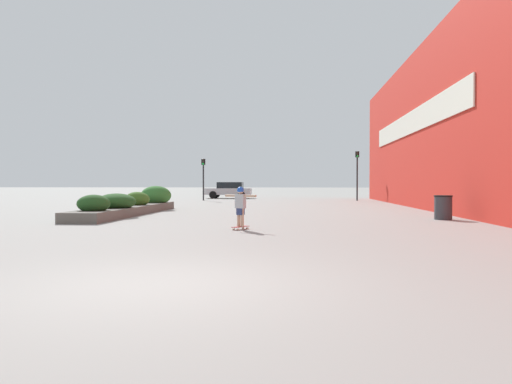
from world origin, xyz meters
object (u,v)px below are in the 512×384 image
traffic_light_left (203,172)px  trash_bin (443,207)px  traffic_light_right (357,167)px  car_center_left (229,190)px  skateboard (240,227)px  skateboarder (240,202)px  car_leftmost (458,189)px

traffic_light_left → trash_bin: bearing=-57.2°
traffic_light_left → traffic_light_right: bearing=2.7°
car_center_left → traffic_light_right: (10.39, -5.01, 1.77)m
skateboard → car_center_left: size_ratio=0.16×
skateboard → trash_bin: 8.15m
skateboarder → car_leftmost: car_leftmost is taller
skateboard → trash_bin: size_ratio=0.74×
skateboard → traffic_light_left: 24.20m
car_leftmost → traffic_light_left: (-21.08, -7.23, 1.38)m
skateboarder → traffic_light_left: traffic_light_left is taller
car_center_left → traffic_light_right: 11.67m
skateboard → skateboarder: skateboarder is taller
trash_bin → traffic_light_right: 19.73m
car_center_left → traffic_light_left: bearing=167.6°
trash_bin → car_center_left: size_ratio=0.22×
skateboarder → traffic_light_left: (-5.45, 23.49, 1.41)m
skateboarder → trash_bin: (6.83, 4.43, -0.33)m
trash_bin → car_center_left: (-11.06, 24.62, 0.30)m
traffic_light_left → car_center_left: bearing=77.6°
trash_bin → traffic_light_left: (-12.29, 19.06, 1.74)m
skateboard → trash_bin: (6.83, 4.43, 0.37)m
car_center_left → skateboard: bearing=-171.7°
car_leftmost → traffic_light_right: size_ratio=1.04×
car_leftmost → car_center_left: car_leftmost is taller
traffic_light_right → car_center_left: bearing=154.3°
traffic_light_left → traffic_light_right: traffic_light_right is taller
trash_bin → car_center_left: car_center_left is taller
skateboard → trash_bin: trash_bin is taller
traffic_light_right → car_leftmost: bearing=35.2°
trash_bin → traffic_light_left: traffic_light_left is taller
trash_bin → car_leftmost: size_ratio=0.23×
skateboarder → traffic_light_left: size_ratio=0.36×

